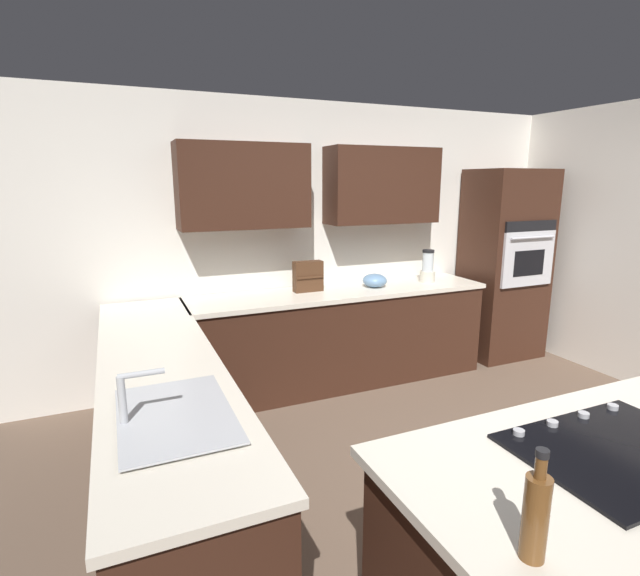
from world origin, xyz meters
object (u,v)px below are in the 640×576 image
object	(u,v)px
spice_rack	(308,276)
sink_unit	(173,414)
blender	(428,268)
mixing_bowl	(375,280)
wall_oven	(505,265)
oil_bottle	(536,515)
cooktop	(620,450)

from	to	relation	value
spice_rack	sink_unit	bearing A→B (deg)	54.55
blender	mixing_bowl	xyz separation A→B (m)	(0.60, -0.00, -0.07)
wall_oven	oil_bottle	distance (m)	4.24
blender	mixing_bowl	bearing A→B (deg)	-0.00
sink_unit	mixing_bowl	world-z (taller)	sink_unit
mixing_bowl	oil_bottle	bearing A→B (deg)	67.25
sink_unit	oil_bottle	distance (m)	1.41
sink_unit	mixing_bowl	size ratio (longest dim) A/B	3.03
wall_oven	spice_rack	distance (m)	2.25
sink_unit	cooktop	xyz separation A→B (m)	(-1.49, 0.92, -0.01)
sink_unit	spice_rack	distance (m)	2.47
oil_bottle	wall_oven	bearing A→B (deg)	-133.11
cooktop	spice_rack	size ratio (longest dim) A/B	2.74
spice_rack	oil_bottle	bearing A→B (deg)	78.46
cooktop	sink_unit	bearing A→B (deg)	-31.88
mixing_bowl	spice_rack	bearing A→B (deg)	-7.21
blender	mixing_bowl	size ratio (longest dim) A/B	1.40
cooktop	spice_rack	xyz separation A→B (m)	(0.06, -2.93, 0.13)
oil_bottle	blender	bearing A→B (deg)	-121.51
wall_oven	cooktop	distance (m)	3.59
sink_unit	blender	distance (m)	3.30
wall_oven	cooktop	bearing A→B (deg)	52.41
cooktop	blender	world-z (taller)	blender
spice_rack	oil_bottle	xyz separation A→B (m)	(0.65, 3.18, -0.01)
blender	spice_rack	world-z (taller)	blender
wall_oven	blender	bearing A→B (deg)	-0.11
blender	spice_rack	size ratio (longest dim) A/B	1.16
wall_oven	blender	size ratio (longest dim) A/B	6.22
wall_oven	mixing_bowl	distance (m)	1.60
blender	oil_bottle	xyz separation A→B (m)	(1.90, 3.10, -0.01)
wall_oven	oil_bottle	world-z (taller)	wall_oven
mixing_bowl	oil_bottle	distance (m)	3.36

